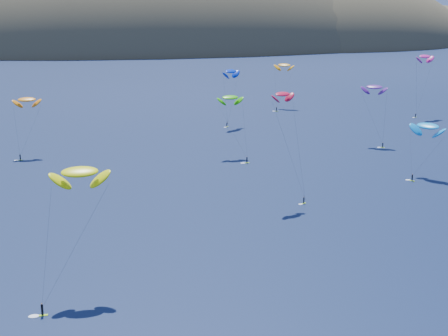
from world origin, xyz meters
The scene contains 10 objects.
island centered at (39.40, 562.36, -10.74)m, with size 730.00×300.00×210.00m.
kitesurfer_1 centered at (-45.60, 138.14, 17.24)m, with size 8.31×9.51×19.57m.
kitesurfer_2 centered at (-26.53, 42.12, 20.57)m, with size 12.24×11.95×23.24m.
kitesurfer_3 centered at (15.75, 126.40, 17.88)m, with size 7.93×13.54×20.12m.
kitesurfer_4 centered at (24.64, 169.49, 20.47)m, with size 9.30×8.88×22.96m.
kitesurfer_5 centered at (64.26, 93.89, 13.86)m, with size 11.19×10.93×16.61m.
kitesurfer_6 centered at (65.26, 132.05, 18.90)m, with size 9.00×11.13×21.23m.
kitesurfer_8 centered at (104.65, 173.09, 24.08)m, with size 9.59×6.64×26.56m.
kitesurfer_9 centered at (19.30, 81.27, 25.90)m, with size 8.81×7.72×27.77m.
kitesurfer_11 centered at (55.24, 203.87, 18.23)m, with size 11.30×14.91×20.63m.
Camera 1 is at (-21.55, -59.30, 49.41)m, focal length 50.00 mm.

